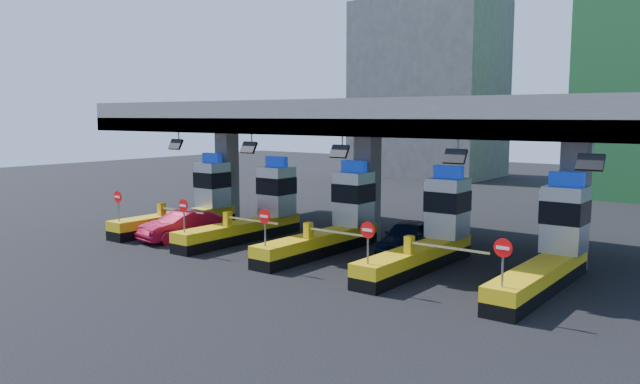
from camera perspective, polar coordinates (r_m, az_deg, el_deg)
The scene contains 10 objects.
ground at distance 29.40m, azimuth 1.08°, elevation -5.41°, with size 120.00×120.00×0.00m, color black.
toll_canopy at distance 31.07m, azimuth 4.27°, elevation 6.64°, with size 28.00×12.09×7.00m.
toll_lane_far_left at distance 36.08m, azimuth -11.54°, elevation -0.98°, with size 4.43×8.00×4.16m.
toll_lane_left at distance 32.50m, azimuth -5.73°, elevation -1.74°, with size 4.43×8.00×4.16m.
toll_lane_center at distance 29.35m, azimuth 1.42°, elevation -2.66°, with size 4.43×8.00×4.16m.
toll_lane_right at distance 26.76m, azimuth 10.12°, elevation -3.71°, with size 4.43×8.00×4.16m.
toll_lane_far_right at distance 24.92m, azimuth 20.42°, elevation -4.84°, with size 4.43×8.00×4.16m.
bg_building_concrete at distance 66.82m, azimuth 9.89°, elevation 9.21°, with size 14.00×10.00×18.00m, color #4C4C49.
van at distance 29.13m, azimuth 7.98°, elevation -4.07°, with size 1.79×4.46×1.52m, color black.
red_car at distance 32.70m, azimuth -12.46°, elevation -2.98°, with size 1.57×4.50×1.48m, color #A30C2F.
Camera 1 is at (17.01, -23.12, 6.33)m, focal length 35.00 mm.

